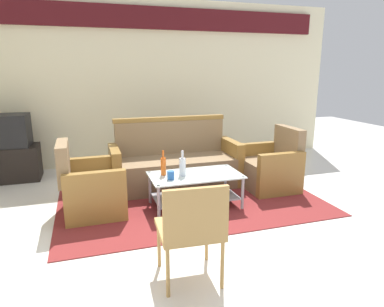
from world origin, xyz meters
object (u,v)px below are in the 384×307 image
at_px(armchair_left, 91,189).
at_px(cup, 171,175).
at_px(couch, 175,165).
at_px(television, 7,131).
at_px(bottle_clear, 182,166).
at_px(tv_stand, 12,163).
at_px(armchair_right, 270,168).
at_px(coffee_table, 195,185).
at_px(bottle_orange, 163,166).
at_px(wicker_chair, 192,225).

bearing_deg(armchair_left, cup, 71.42).
distance_m(couch, television, 2.54).
height_order(armchair_left, bottle_clear, armchair_left).
bearing_deg(cup, tv_stand, 136.18).
xyz_separation_m(armchair_right, television, (-3.54, 1.50, 0.47)).
height_order(coffee_table, tv_stand, tv_stand).
relative_size(coffee_table, bottle_orange, 3.66).
relative_size(armchair_left, cup, 8.50).
relative_size(armchair_left, bottle_clear, 2.79).
relative_size(couch, television, 2.91).
bearing_deg(couch, bottle_orange, 65.60).
xyz_separation_m(armchair_right, bottle_orange, (-1.58, -0.22, 0.24)).
xyz_separation_m(television, wicker_chair, (1.82, -3.29, -0.27)).
bearing_deg(television, cup, 138.90).
xyz_separation_m(coffee_table, bottle_orange, (-0.37, 0.10, 0.25)).
relative_size(bottle_clear, tv_stand, 0.38).
bearing_deg(armchair_right, cup, 104.89).
xyz_separation_m(couch, bottle_orange, (-0.33, -0.71, 0.21)).
distance_m(couch, tv_stand, 2.50).
xyz_separation_m(couch, armchair_left, (-1.17, -0.62, -0.03)).
distance_m(armchair_left, bottle_clear, 1.10).
relative_size(bottle_orange, tv_stand, 0.38).
relative_size(cup, tv_stand, 0.12).
bearing_deg(wicker_chair, couch, 81.73).
distance_m(armchair_right, coffee_table, 1.25).
bearing_deg(cup, couch, 72.35).
relative_size(couch, cup, 18.05).
distance_m(bottle_clear, wicker_chair, 1.51).
xyz_separation_m(armchair_right, coffee_table, (-1.21, -0.32, -0.02)).
bearing_deg(coffee_table, bottle_orange, 165.51).
relative_size(coffee_table, wicker_chair, 1.31).
relative_size(couch, bottle_clear, 5.92).
bearing_deg(cup, bottle_clear, 30.95).
height_order(couch, armchair_left, couch).
bearing_deg(tv_stand, television, 87.23).
bearing_deg(couch, television, -23.53).
bearing_deg(bottle_orange, bottle_clear, -23.90).
bearing_deg(couch, armchair_left, 28.30).
bearing_deg(armchair_right, couch, 68.44).
xyz_separation_m(bottle_orange, tv_stand, (-1.96, 1.72, -0.26)).
distance_m(armchair_right, television, 3.87).
xyz_separation_m(armchair_left, armchair_right, (2.43, 0.13, 0.00)).
bearing_deg(wicker_chair, bottle_clear, 80.00).
distance_m(bottle_orange, tv_stand, 2.62).
height_order(couch, bottle_clear, couch).
bearing_deg(armchair_left, bottle_orange, 83.16).
bearing_deg(couch, armchair_right, 159.01).
distance_m(bottle_clear, cup, 0.21).
bearing_deg(bottle_clear, wicker_chair, -103.35).
bearing_deg(television, armchair_left, 127.02).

